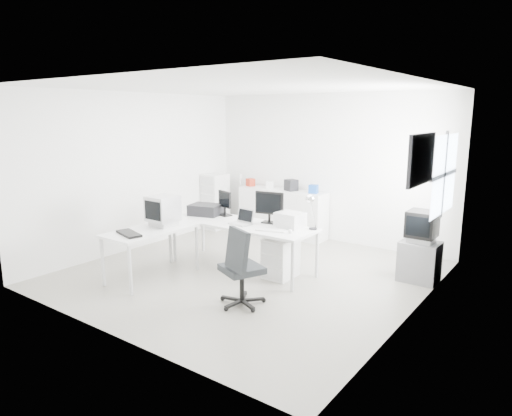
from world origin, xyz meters
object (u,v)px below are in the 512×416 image
Objects in this scene: office_chair at (242,265)px; crt_tv at (422,227)px; main_desk at (242,246)px; filing_cabinet at (215,201)px; lcd_monitor_large at (269,208)px; laptop at (240,218)px; laser_printer at (290,220)px; sideboard at (282,212)px; tv_cabinet at (419,261)px; inkjet_printer at (206,210)px; side_desk at (152,253)px; lcd_monitor_small at (225,204)px; crt_monitor at (163,212)px; drawer_pedestal at (281,258)px.

office_chair reaches higher than crt_tv.
filing_cabinet reaches higher than main_desk.
laptop is at bearing -141.35° from lcd_monitor_large.
crt_tv is at bearing 78.57° from office_chair.
sideboard is at bearing 129.36° from laser_printer.
sideboard is at bearing 161.68° from tv_cabinet.
inkjet_printer is 0.92m from laptop.
main_desk is 6.18× the size of laser_printer.
office_chair is (1.70, -0.00, 0.16)m from side_desk.
lcd_monitor_small is at bearing -44.58° from filing_cabinet.
filing_cabinet is at bearing 172.05° from tv_cabinet.
office_chair reaches higher than sideboard.
side_desk is 3.46× the size of lcd_monitor_small.
crt_monitor is at bearing -94.61° from sideboard.
crt_tv reaches higher than main_desk.
office_chair reaches higher than laptop.
inkjet_printer is 0.47× the size of office_chair.
filing_cabinet is at bearing 113.13° from side_desk.
crt_monitor reaches higher than tv_cabinet.
crt_monitor is at bearing -142.44° from laser_printer.
inkjet_printer is 0.35m from lcd_monitor_small.
inkjet_printer is 3.44m from crt_tv.
crt_tv reaches higher than tv_cabinet.
crt_monitor is 0.72× the size of tv_cabinet.
lcd_monitor_large is 1.12× the size of crt_monitor.
tv_cabinet is 3.21m from sideboard.
laptop is 1.18m from crt_monitor.
lcd_monitor_large is 0.41× the size of filing_cabinet.
laser_printer is 1.93m from crt_monitor.
tv_cabinet is (3.29, 2.21, -0.08)m from side_desk.
crt_tv is at bearing 31.71° from laser_printer.
main_desk is 2.71m from crt_tv.
drawer_pedestal is 1.24× the size of lcd_monitor_large.
filing_cabinet reaches higher than laptop.
sideboard is (-1.31, 2.07, 0.17)m from drawer_pedestal.
filing_cabinet is at bearing 155.38° from laser_printer.
side_desk is at bearing -142.39° from lcd_monitor_large.
crt_tv is at bearing 34.04° from laptop.
crt_tv is (1.58, 2.22, 0.28)m from office_chair.
filing_cabinet is (-4.50, 0.63, 0.29)m from tv_cabinet.
lcd_monitor_small is at bearing 169.25° from lcd_monitor_large.
crt_tv is 3.23m from sideboard.
crt_monitor is 0.23× the size of sideboard.
laptop reaches higher than sideboard.
office_chair is (1.70, -0.25, -0.43)m from crt_monitor.
tv_cabinet is at bearing 31.71° from laser_printer.
lcd_monitor_small is 1.30m from laser_printer.
tv_cabinet is at bearing -7.95° from filing_cabinet.
side_desk is 1.91m from lcd_monitor_large.
crt_monitor reaches higher than crt_tv.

